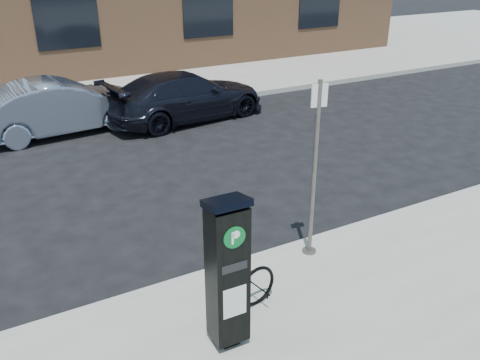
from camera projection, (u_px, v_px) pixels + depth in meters
ground at (257, 263)px, 7.53m from camera, size 120.00×120.00×0.00m
sidewalk_far at (63, 73)px, 18.63m from camera, size 60.00×12.00×0.15m
curb_near at (258, 260)px, 7.48m from camera, size 60.00×0.12×0.16m
curb_far at (108, 116)px, 13.88m from camera, size 60.00×0.12×0.16m
parking_kiosk at (227, 272)px, 5.42m from camera, size 0.44×0.39×1.87m
sign_pole at (314, 173)px, 7.00m from camera, size 0.23×0.21×2.58m
bike_rack at (257, 286)px, 6.33m from camera, size 0.55×0.14×0.55m
car_silver at (61, 107)px, 12.57m from camera, size 4.20×1.79×1.35m
car_dark at (186, 96)px, 13.56m from camera, size 4.63×2.37×1.29m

